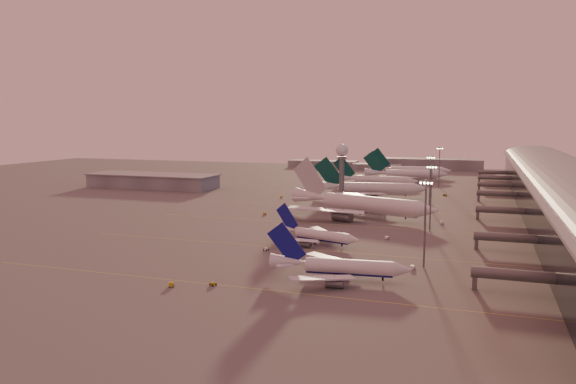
% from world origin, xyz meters
% --- Properties ---
extents(ground, '(700.00, 700.00, 0.00)m').
position_xyz_m(ground, '(0.00, 0.00, 0.00)').
color(ground, '#575454').
rests_on(ground, ground).
extents(taxiway_markings, '(180.00, 185.25, 0.02)m').
position_xyz_m(taxiway_markings, '(30.00, 56.00, 0.01)').
color(taxiway_markings, gold).
rests_on(taxiway_markings, ground).
extents(terminal, '(57.00, 362.00, 23.04)m').
position_xyz_m(terminal, '(107.88, 110.09, 10.52)').
color(terminal, black).
rests_on(terminal, ground).
extents(hangar, '(82.00, 27.00, 8.50)m').
position_xyz_m(hangar, '(-120.00, 140.00, 4.32)').
color(hangar, slate).
rests_on(hangar, ground).
extents(radar_tower, '(6.40, 6.40, 31.10)m').
position_xyz_m(radar_tower, '(5.00, 120.00, 20.95)').
color(radar_tower, slate).
rests_on(radar_tower, ground).
extents(mast_a, '(3.60, 0.56, 25.00)m').
position_xyz_m(mast_a, '(58.00, 0.00, 13.74)').
color(mast_a, slate).
rests_on(mast_a, ground).
extents(mast_b, '(3.60, 0.56, 25.00)m').
position_xyz_m(mast_b, '(55.00, 55.00, 13.74)').
color(mast_b, slate).
rests_on(mast_b, ground).
extents(mast_c, '(3.60, 0.56, 25.00)m').
position_xyz_m(mast_c, '(50.00, 110.00, 13.74)').
color(mast_c, slate).
rests_on(mast_c, ground).
extents(mast_d, '(3.60, 0.56, 25.00)m').
position_xyz_m(mast_d, '(48.00, 200.00, 13.74)').
color(mast_d, slate).
rests_on(mast_d, ground).
extents(distant_horizon, '(165.00, 37.50, 9.00)m').
position_xyz_m(distant_horizon, '(2.62, 325.14, 3.89)').
color(distant_horizon, slate).
rests_on(distant_horizon, ground).
extents(narrowbody_near, '(37.90, 30.11, 14.82)m').
position_xyz_m(narrowbody_near, '(38.34, -20.76, 3.00)').
color(narrowbody_near, silver).
rests_on(narrowbody_near, ground).
extents(narrowbody_mid, '(32.22, 25.33, 12.95)m').
position_xyz_m(narrowbody_mid, '(20.86, 18.67, 2.62)').
color(narrowbody_mid, silver).
rests_on(narrowbody_mid, ground).
extents(widebody_white, '(68.31, 53.86, 24.94)m').
position_xyz_m(widebody_white, '(24.28, 75.72, 4.32)').
color(widebody_white, silver).
rests_on(widebody_white, ground).
extents(greentail_a, '(60.22, 48.22, 22.04)m').
position_xyz_m(greentail_a, '(17.47, 136.88, 3.89)').
color(greentail_a, silver).
rests_on(greentail_a, ground).
extents(greentail_b, '(52.80, 42.64, 19.18)m').
position_xyz_m(greentail_b, '(11.08, 185.13, 3.39)').
color(greentail_b, silver).
rests_on(greentail_b, ground).
extents(greentail_c, '(56.24, 45.00, 20.62)m').
position_xyz_m(greentail_c, '(24.10, 227.89, 3.64)').
color(greentail_c, silver).
rests_on(greentail_c, ground).
extents(greentail_d, '(58.95, 47.36, 21.45)m').
position_xyz_m(greentail_d, '(23.93, 255.71, 3.79)').
color(greentail_d, silver).
rests_on(greentail_d, ground).
extents(gsv_truck_a, '(6.37, 5.27, 2.49)m').
position_xyz_m(gsv_truck_a, '(0.32, -40.22, 1.27)').
color(gsv_truck_a, gold).
rests_on(gsv_truck_a, ground).
extents(gsv_tug_near, '(3.25, 3.61, 0.88)m').
position_xyz_m(gsv_tug_near, '(9.43, -36.17, 0.46)').
color(gsv_tug_near, gold).
rests_on(gsv_tug_near, ground).
extents(gsv_catering_a, '(5.62, 3.20, 4.36)m').
position_xyz_m(gsv_catering_a, '(55.54, -3.87, 2.18)').
color(gsv_catering_a, white).
rests_on(gsv_catering_a, ground).
extents(gsv_tug_mid, '(3.51, 2.72, 0.88)m').
position_xyz_m(gsv_tug_mid, '(8.28, 3.93, 0.45)').
color(gsv_tug_mid, white).
rests_on(gsv_tug_mid, ground).
extents(gsv_truck_b, '(5.42, 3.30, 2.06)m').
position_xyz_m(gsv_truck_b, '(42.51, 33.55, 1.05)').
color(gsv_truck_b, white).
rests_on(gsv_truck_b, ground).
extents(gsv_truck_c, '(6.24, 3.71, 2.38)m').
position_xyz_m(gsv_truck_c, '(-16.73, 67.91, 1.21)').
color(gsv_truck_c, gold).
rests_on(gsv_truck_c, ground).
extents(gsv_catering_b, '(5.69, 3.29, 4.39)m').
position_xyz_m(gsv_catering_b, '(58.55, 70.60, 2.19)').
color(gsv_catering_b, white).
rests_on(gsv_catering_b, ground).
extents(gsv_truck_d, '(3.38, 6.39, 2.45)m').
position_xyz_m(gsv_truck_d, '(-28.62, 121.95, 1.25)').
color(gsv_truck_d, gold).
rests_on(gsv_truck_d, ground).
extents(gsv_tug_hangar, '(4.23, 3.46, 1.05)m').
position_xyz_m(gsv_tug_hangar, '(54.28, 158.65, 0.54)').
color(gsv_tug_hangar, gold).
rests_on(gsv_tug_hangar, ground).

